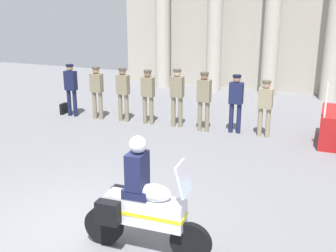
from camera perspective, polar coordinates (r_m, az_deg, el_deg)
name	(u,v)px	position (r m, az deg, el deg)	size (l,w,h in m)	color
ground_plane	(78,228)	(7.66, -11.99, -13.29)	(28.69, 28.69, 0.00)	slate
officer_in_row_0	(71,86)	(14.12, -12.92, 5.28)	(0.39, 0.24, 1.70)	#141938
officer_in_row_1	(97,89)	(13.62, -9.54, 4.99)	(0.39, 0.24, 1.68)	#7A7056
officer_in_row_2	(123,90)	(13.26, -6.07, 4.81)	(0.39, 0.24, 1.69)	#7A7056
officer_in_row_3	(148,92)	(12.92, -2.72, 4.52)	(0.39, 0.24, 1.68)	#7A7056
officer_in_row_4	(177,93)	(12.62, 1.23, 4.44)	(0.39, 0.24, 1.75)	#7A7056
officer_in_row_5	(204,97)	(12.24, 4.86, 3.92)	(0.39, 0.24, 1.74)	#7A7056
officer_in_row_6	(236,99)	(12.20, 9.12, 3.59)	(0.39, 0.24, 1.69)	#191E42
officer_in_row_7	(265,104)	(12.02, 12.94, 2.90)	(0.39, 0.24, 1.60)	gray
motorcycle_with_rider	(141,205)	(6.55, -3.65, -10.58)	(2.09, 0.71, 1.90)	black
briefcase_on_ground	(64,109)	(14.62, -13.85, 2.29)	(0.10, 0.32, 0.36)	black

